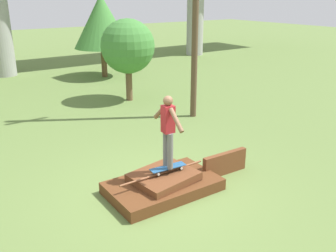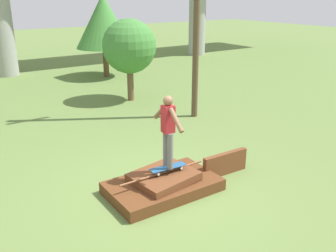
{
  "view_description": "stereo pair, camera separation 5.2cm",
  "coord_description": "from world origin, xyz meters",
  "px_view_note": "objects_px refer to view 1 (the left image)",
  "views": [
    {
      "loc": [
        -3.83,
        -5.73,
        3.89
      ],
      "look_at": [
        0.12,
        -0.02,
        1.43
      ],
      "focal_mm": 40.0,
      "sensor_mm": 36.0,
      "label": 1
    },
    {
      "loc": [
        -3.79,
        -5.76,
        3.89
      ],
      "look_at": [
        0.12,
        -0.02,
        1.43
      ],
      "focal_mm": 40.0,
      "sensor_mm": 36.0,
      "label": 2
    }
  ],
  "objects_px": {
    "skateboard": "(168,167)",
    "tree_mid_back": "(128,47)",
    "skater": "(168,127)",
    "tree_behind_left": "(102,21)"
  },
  "relations": [
    {
      "from": "skateboard",
      "to": "tree_mid_back",
      "type": "distance_m",
      "value": 7.36
    },
    {
      "from": "skateboard",
      "to": "tree_mid_back",
      "type": "height_order",
      "value": "tree_mid_back"
    },
    {
      "from": "skater",
      "to": "tree_behind_left",
      "type": "xyz_separation_m",
      "value": [
        3.88,
        11.15,
        1.25
      ]
    },
    {
      "from": "skater",
      "to": "skateboard",
      "type": "bearing_deg",
      "value": 180.0
    },
    {
      "from": "tree_mid_back",
      "to": "skateboard",
      "type": "bearing_deg",
      "value": -112.69
    },
    {
      "from": "skater",
      "to": "tree_behind_left",
      "type": "relative_size",
      "value": 0.39
    },
    {
      "from": "skateboard",
      "to": "skater",
      "type": "relative_size",
      "value": 0.52
    },
    {
      "from": "skateboard",
      "to": "tree_mid_back",
      "type": "relative_size",
      "value": 0.26
    },
    {
      "from": "skateboard",
      "to": "tree_behind_left",
      "type": "xyz_separation_m",
      "value": [
        3.88,
        11.15,
        2.12
      ]
    },
    {
      "from": "skater",
      "to": "tree_mid_back",
      "type": "relative_size",
      "value": 0.49
    }
  ]
}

